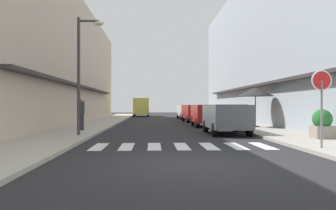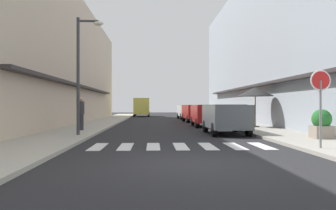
# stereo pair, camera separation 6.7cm
# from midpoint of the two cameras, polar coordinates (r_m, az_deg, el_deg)

# --- Properties ---
(ground_plane) EXTENTS (92.59, 92.59, 0.00)m
(ground_plane) POSITION_cam_midpoint_polar(r_m,az_deg,el_deg) (25.44, -0.31, -3.28)
(ground_plane) COLOR #232326
(sidewalk_left) EXTENTS (2.76, 58.92, 0.12)m
(sidewalk_left) POSITION_cam_midpoint_polar(r_m,az_deg,el_deg) (25.74, -11.63, -3.11)
(sidewalk_left) COLOR #ADA899
(sidewalk_left) RESTS_ON ground_plane
(sidewalk_right) EXTENTS (2.76, 58.92, 0.12)m
(sidewalk_right) POSITION_cam_midpoint_polar(r_m,az_deg,el_deg) (26.12, 10.84, -3.07)
(sidewalk_right) COLOR #9E998E
(sidewalk_right) RESTS_ON ground_plane
(building_row_left) EXTENTS (5.50, 39.88, 9.68)m
(building_row_left) POSITION_cam_midpoint_polar(r_m,az_deg,el_deg) (27.86, -19.21, 6.97)
(building_row_left) COLOR #C6B299
(building_row_left) RESTS_ON ground_plane
(building_row_right) EXTENTS (5.50, 39.88, 11.86)m
(building_row_right) POSITION_cam_midpoint_polar(r_m,az_deg,el_deg) (28.63, 17.98, 8.98)
(building_row_right) COLOR #939EA8
(building_row_right) RESTS_ON ground_plane
(crosswalk) EXTENTS (6.15, 2.20, 0.01)m
(crosswalk) POSITION_cam_midpoint_polar(r_m,az_deg,el_deg) (12.32, 2.06, -6.69)
(crosswalk) COLOR silver
(crosswalk) RESTS_ON ground_plane
(parked_car_near) EXTENTS (1.81, 4.10, 1.47)m
(parked_car_near) POSITION_cam_midpoint_polar(r_m,az_deg,el_deg) (17.64, 9.26, -1.71)
(parked_car_near) COLOR #4C5156
(parked_car_near) RESTS_ON ground_plane
(parked_car_mid) EXTENTS (1.83, 4.21, 1.47)m
(parked_car_mid) POSITION_cam_midpoint_polar(r_m,az_deg,el_deg) (23.68, 6.23, -1.29)
(parked_car_mid) COLOR maroon
(parked_car_mid) RESTS_ON ground_plane
(parked_car_far) EXTENTS (1.98, 4.27, 1.47)m
(parked_car_far) POSITION_cam_midpoint_polar(r_m,az_deg,el_deg) (30.37, 4.29, -1.02)
(parked_car_far) COLOR maroon
(parked_car_far) RESTS_ON ground_plane
(parked_car_distant) EXTENTS (1.97, 4.27, 1.47)m
(parked_car_distant) POSITION_cam_midpoint_polar(r_m,az_deg,el_deg) (37.24, 3.03, -0.84)
(parked_car_distant) COLOR silver
(parked_car_distant) RESTS_ON ground_plane
(delivery_van) EXTENTS (2.04, 5.41, 2.37)m
(delivery_van) POSITION_cam_midpoint_polar(r_m,az_deg,el_deg) (46.05, -4.37, -0.09)
(delivery_van) COLOR #D8CC4C
(delivery_van) RESTS_ON ground_plane
(round_street_sign) EXTENTS (0.65, 0.07, 2.40)m
(round_street_sign) POSITION_cam_midpoint_polar(r_m,az_deg,el_deg) (11.83, 23.45, 2.49)
(round_street_sign) COLOR slate
(round_street_sign) RESTS_ON sidewalk_right
(street_lamp) EXTENTS (1.19, 0.28, 5.22)m
(street_lamp) POSITION_cam_midpoint_polar(r_m,az_deg,el_deg) (16.23, -13.71, 6.64)
(street_lamp) COLOR #38383D
(street_lamp) RESTS_ON sidewalk_left
(cafe_umbrella) EXTENTS (2.24, 2.24, 2.42)m
(cafe_umbrella) POSITION_cam_midpoint_polar(r_m,az_deg,el_deg) (22.05, 13.87, 2.08)
(cafe_umbrella) COLOR #262626
(cafe_umbrella) RESTS_ON sidewalk_right
(planter_corner) EXTENTS (0.78, 0.78, 1.16)m
(planter_corner) POSITION_cam_midpoint_polar(r_m,az_deg,el_deg) (15.27, 23.57, -2.81)
(planter_corner) COLOR gray
(planter_corner) RESTS_ON sidewalk_right
(planter_midblock) EXTENTS (0.71, 0.71, 0.99)m
(planter_midblock) POSITION_cam_midpoint_polar(r_m,az_deg,el_deg) (22.38, 12.00, -2.25)
(planter_midblock) COLOR gray
(planter_midblock) RESTS_ON sidewalk_right
(planter_far) EXTENTS (1.02, 1.02, 1.25)m
(planter_far) POSITION_cam_midpoint_polar(r_m,az_deg,el_deg) (28.40, 10.31, -1.48)
(planter_far) COLOR slate
(planter_far) RESTS_ON sidewalk_right
(pedestrian_walking_near) EXTENTS (0.34, 0.34, 1.74)m
(pedestrian_walking_near) POSITION_cam_midpoint_polar(r_m,az_deg,el_deg) (19.22, -13.95, -1.22)
(pedestrian_walking_near) COLOR #282B33
(pedestrian_walking_near) RESTS_ON sidewalk_left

